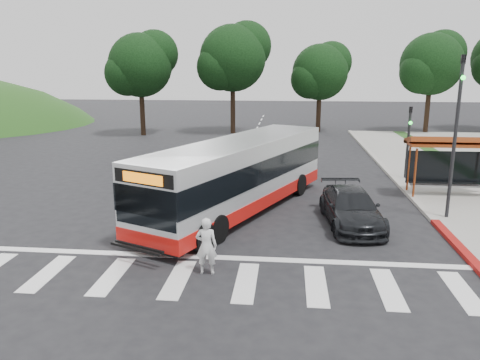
# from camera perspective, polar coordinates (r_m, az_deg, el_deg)

# --- Properties ---
(ground) EXTENTS (140.00, 140.00, 0.00)m
(ground) POSITION_cam_1_polar(r_m,az_deg,el_deg) (18.63, -4.05, -5.34)
(ground) COLOR black
(ground) RESTS_ON ground
(sidewalk_east) EXTENTS (4.00, 40.00, 0.12)m
(sidewalk_east) POSITION_cam_1_polar(r_m,az_deg,el_deg) (27.22, 22.56, -0.14)
(sidewalk_east) COLOR gray
(sidewalk_east) RESTS_ON ground
(curb_east) EXTENTS (0.30, 40.00, 0.15)m
(curb_east) POSITION_cam_1_polar(r_m,az_deg,el_deg) (26.71, 18.45, -0.01)
(curb_east) COLOR #9E9991
(curb_east) RESTS_ON ground
(curb_east_red) EXTENTS (0.32, 6.00, 0.15)m
(curb_east_red) POSITION_cam_1_polar(r_m,az_deg,el_deg) (17.50, 25.41, -7.70)
(curb_east_red) COLOR maroon
(curb_east_red) RESTS_ON ground
(crosswalk_ladder) EXTENTS (18.00, 2.60, 0.01)m
(crosswalk_ladder) POSITION_cam_1_polar(r_m,az_deg,el_deg) (14.09, -7.57, -11.87)
(crosswalk_ladder) COLOR silver
(crosswalk_ladder) RESTS_ON ground
(bus_shelter) EXTENTS (4.20, 1.60, 2.86)m
(bus_shelter) POSITION_cam_1_polar(r_m,az_deg,el_deg) (24.03, 24.51, 3.55)
(bus_shelter) COLOR #903B18
(bus_shelter) RESTS_ON sidewalk_east
(traffic_signal_ne_tall) EXTENTS (0.18, 0.37, 6.50)m
(traffic_signal_ne_tall) POSITION_cam_1_polar(r_m,az_deg,el_deg) (20.06, 24.89, 6.17)
(traffic_signal_ne_tall) COLOR black
(traffic_signal_ne_tall) RESTS_ON ground
(traffic_signal_ne_short) EXTENTS (0.18, 0.37, 4.00)m
(traffic_signal_ne_short) POSITION_cam_1_polar(r_m,az_deg,el_deg) (26.89, 19.87, 5.19)
(traffic_signal_ne_short) COLOR black
(traffic_signal_ne_short) RESTS_ON ground
(tree_ne_a) EXTENTS (6.16, 5.74, 9.30)m
(tree_ne_a) POSITION_cam_1_polar(r_m,az_deg,el_deg) (47.24, 22.39, 13.04)
(tree_ne_a) COLOR black
(tree_ne_a) RESTS_ON parking_lot
(tree_north_a) EXTENTS (6.60, 6.15, 10.17)m
(tree_north_a) POSITION_cam_1_polar(r_m,az_deg,el_deg) (43.72, -0.78, 14.76)
(tree_north_a) COLOR black
(tree_north_a) RESTS_ON ground
(tree_north_b) EXTENTS (5.72, 5.33, 8.43)m
(tree_north_b) POSITION_cam_1_polar(r_m,az_deg,el_deg) (45.51, 9.83, 12.93)
(tree_north_b) COLOR black
(tree_north_b) RESTS_ON ground
(tree_north_c) EXTENTS (6.16, 5.74, 9.30)m
(tree_north_c) POSITION_cam_1_polar(r_m,az_deg,el_deg) (43.41, -11.96, 13.65)
(tree_north_c) COLOR black
(tree_north_c) RESTS_ON ground
(transit_bus) EXTENTS (7.17, 11.86, 3.06)m
(transit_bus) POSITION_cam_1_polar(r_m,az_deg,el_deg) (19.74, -0.15, 0.40)
(transit_bus) COLOR silver
(transit_bus) RESTS_ON ground
(pedestrian) EXTENTS (0.66, 0.45, 1.75)m
(pedestrian) POSITION_cam_1_polar(r_m,az_deg,el_deg) (14.03, -4.11, -8.03)
(pedestrian) COLOR silver
(pedestrian) RESTS_ON ground
(dark_sedan) EXTENTS (2.39, 4.96, 1.39)m
(dark_sedan) POSITION_cam_1_polar(r_m,az_deg,el_deg) (18.77, 13.39, -3.32)
(dark_sedan) COLOR black
(dark_sedan) RESTS_ON ground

